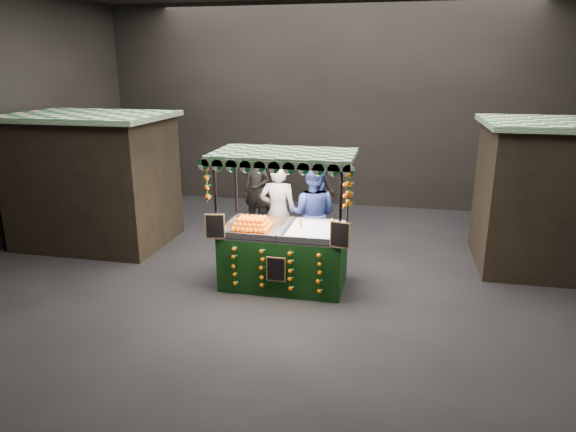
# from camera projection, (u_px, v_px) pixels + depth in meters

# --- Properties ---
(ground) EXTENTS (12.00, 12.00, 0.00)m
(ground) POSITION_uv_depth(u_px,v_px,m) (301.00, 278.00, 8.73)
(ground) COLOR black
(ground) RESTS_ON ground
(market_hall) EXTENTS (12.10, 10.10, 5.05)m
(market_hall) POSITION_uv_depth(u_px,v_px,m) (303.00, 73.00, 7.77)
(market_hall) COLOR black
(market_hall) RESTS_ON ground
(neighbour_stall_left) EXTENTS (3.00, 2.20, 2.60)m
(neighbour_stall_left) POSITION_uv_depth(u_px,v_px,m) (95.00, 179.00, 10.19)
(neighbour_stall_left) COLOR black
(neighbour_stall_left) RESTS_ON ground
(neighbour_stall_right) EXTENTS (3.00, 2.20, 2.60)m
(neighbour_stall_right) POSITION_uv_depth(u_px,v_px,m) (567.00, 196.00, 8.87)
(neighbour_stall_right) COLOR black
(neighbour_stall_right) RESTS_ON ground
(juice_stall) EXTENTS (2.28, 1.34, 2.21)m
(juice_stall) POSITION_uv_depth(u_px,v_px,m) (284.00, 246.00, 8.27)
(juice_stall) COLOR black
(juice_stall) RESTS_ON ground
(vendor_grey) EXTENTS (0.70, 0.48, 1.85)m
(vendor_grey) POSITION_uv_depth(u_px,v_px,m) (278.00, 213.00, 9.26)
(vendor_grey) COLOR gray
(vendor_grey) RESTS_ON ground
(vendor_blue) EXTENTS (0.95, 0.78, 1.83)m
(vendor_blue) POSITION_uv_depth(u_px,v_px,m) (313.00, 214.00, 9.20)
(vendor_blue) COLOR navy
(vendor_blue) RESTS_ON ground
(shopper_0) EXTENTS (0.67, 0.51, 1.66)m
(shopper_0) POSITION_uv_depth(u_px,v_px,m) (257.00, 190.00, 11.33)
(shopper_0) COLOR black
(shopper_0) RESTS_ON ground
(shopper_1) EXTENTS (1.07, 1.01, 1.74)m
(shopper_1) POSITION_uv_depth(u_px,v_px,m) (512.00, 195.00, 10.74)
(shopper_1) COLOR black
(shopper_1) RESTS_ON ground
(shopper_2) EXTENTS (1.10, 0.85, 1.73)m
(shopper_2) POSITION_uv_depth(u_px,v_px,m) (271.00, 178.00, 12.37)
(shopper_2) COLOR #2B2523
(shopper_2) RESTS_ON ground
(shopper_3) EXTENTS (0.97, 1.14, 1.53)m
(shopper_3) POSITION_uv_depth(u_px,v_px,m) (321.00, 189.00, 11.77)
(shopper_3) COLOR black
(shopper_3) RESTS_ON ground
(shopper_4) EXTENTS (0.99, 0.87, 1.70)m
(shopper_4) POSITION_uv_depth(u_px,v_px,m) (131.00, 184.00, 11.81)
(shopper_4) COLOR #282420
(shopper_4) RESTS_ON ground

